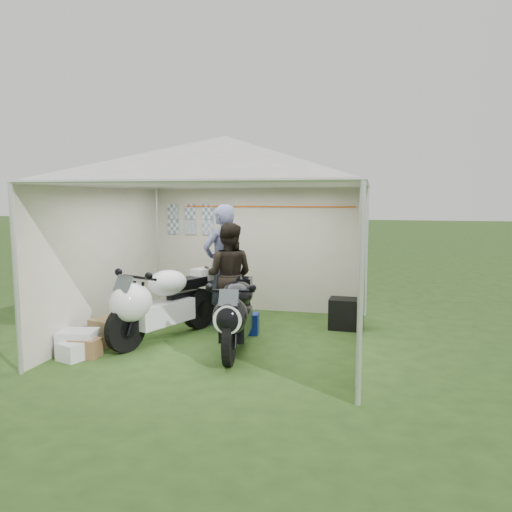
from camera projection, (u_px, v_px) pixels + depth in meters
The scene contains 12 objects.
ground at pixel (227, 339), 7.52m from camera, with size 80.00×80.00×0.00m, color #2A461B.
canopy_tent at pixel (226, 166), 7.24m from camera, with size 5.66×5.66×3.00m.
motorcycle_white at pixel (159, 301), 7.34m from camera, with size 1.07×2.08×1.07m.
motorcycle_black at pixel (236, 313), 6.84m from camera, with size 0.59×2.00×0.98m.
paddock_stand at pixel (245, 323), 7.79m from camera, with size 0.43×0.27×0.32m, color #152AC0.
person_dark_jacket at pixel (228, 276), 8.10m from camera, with size 0.83×0.65×1.71m, color black.
person_blue_jacket at pixel (222, 265), 8.33m from camera, with size 0.73×0.48×2.00m, color slate.
equipment_box at pixel (345, 314), 8.07m from camera, with size 0.49×0.40×0.49m, color black.
crate_0 at pixel (78, 342), 6.76m from camera, with size 0.50×0.39×0.33m, color silver.
crate_1 at pixel (109, 331), 7.24m from camera, with size 0.42×0.42×0.38m, color olive.
crate_2 at pixel (71, 351), 6.52m from camera, with size 0.32×0.27×0.23m, color white.
crate_3 at pixel (85, 348), 6.65m from camera, with size 0.37×0.27×0.25m, color brown.
Camera 1 is at (2.10, -7.02, 2.13)m, focal length 35.00 mm.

